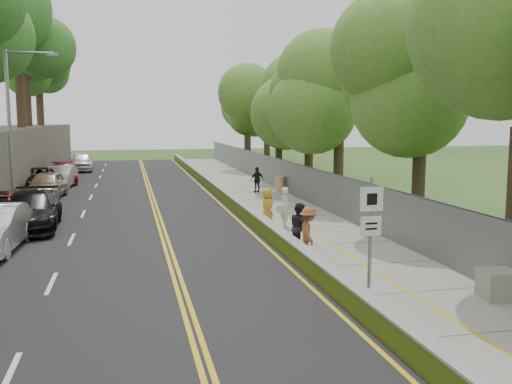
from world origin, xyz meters
name	(u,v)px	position (x,y,z in m)	size (l,w,h in m)	color
ground	(297,270)	(0.00, 0.00, 0.00)	(140.00, 140.00, 0.00)	#33511E
road	(122,204)	(-5.40, 15.00, 0.02)	(11.20, 66.00, 0.04)	black
sidewalk	(264,199)	(2.55, 15.00, 0.03)	(4.20, 66.00, 0.05)	gray
jersey_barrier	(224,196)	(0.25, 15.00, 0.30)	(0.42, 66.00, 0.60)	#9EDF16
chainlink_fence	(299,182)	(4.65, 15.00, 1.00)	(0.04, 66.00, 2.00)	slate
trees_fenceside	(340,77)	(7.00, 15.00, 7.00)	(7.00, 66.00, 14.00)	#5A8C32
streetlight	(14,118)	(-10.46, 14.00, 4.64)	(2.52, 0.22, 8.00)	gray
signpost	(371,224)	(1.05, -3.02, 1.96)	(0.62, 0.09, 3.10)	gray
construction_barrel	(280,184)	(4.30, 18.08, 0.54)	(0.59, 0.59, 0.97)	#F96D00
concrete_block	(503,284)	(4.30, -4.00, 0.42)	(1.12, 0.84, 0.74)	gray
car_3	(31,211)	(-9.00, 8.46, 0.83)	(2.20, 5.42, 1.57)	black
car_4	(47,185)	(-9.63, 18.14, 0.82)	(1.84, 4.58, 1.56)	tan
car_5	(61,177)	(-9.43, 23.31, 0.76)	(1.53, 4.39, 1.45)	#B6BBBF
car_6	(38,180)	(-10.60, 21.71, 0.78)	(2.45, 5.30, 1.47)	black
car_7	(63,173)	(-9.54, 26.08, 0.74)	(1.97, 4.84, 1.40)	maroon
car_8	(82,162)	(-9.00, 35.63, 0.85)	(1.91, 4.76, 1.62)	white
painter_0	(267,207)	(0.75, 6.92, 0.88)	(0.81, 0.53, 1.65)	gold
painter_1	(286,207)	(1.45, 6.50, 0.91)	(0.63, 0.41, 1.72)	silver
painter_2	(300,227)	(0.75, 2.19, 0.90)	(0.83, 0.64, 1.70)	black
painter_3	(309,233)	(0.75, 1.20, 0.90)	(1.10, 0.63, 1.70)	brown
person_far	(257,180)	(2.80, 17.90, 0.84)	(0.93, 0.39, 1.59)	black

